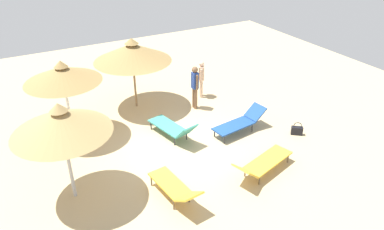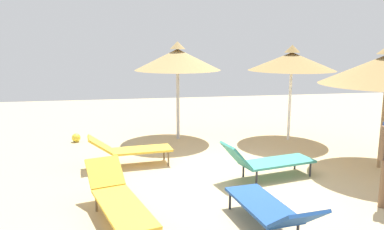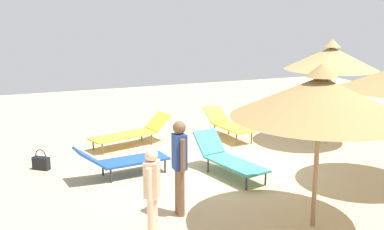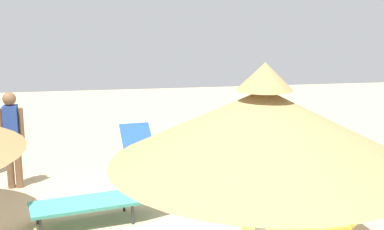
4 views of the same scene
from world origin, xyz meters
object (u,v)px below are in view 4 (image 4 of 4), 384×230
(person_standing_far_right, at_px, (12,134))
(parasol_umbrella_near_left, at_px, (263,127))
(lounge_chair_center, at_px, (269,161))
(lounge_chair_front, at_px, (144,153))
(lounge_chair_far_left, at_px, (103,197))
(lounge_chair_back, at_px, (313,220))
(handbag, at_px, (188,139))

(person_standing_far_right, bearing_deg, parasol_umbrella_near_left, -61.68)
(lounge_chair_center, relative_size, person_standing_far_right, 1.35)
(parasol_umbrella_near_left, height_order, person_standing_far_right, parasol_umbrella_near_left)
(lounge_chair_front, height_order, lounge_chair_far_left, lounge_chair_far_left)
(parasol_umbrella_near_left, height_order, lounge_chair_center, parasol_umbrella_near_left)
(lounge_chair_back, xyz_separation_m, person_standing_far_right, (-4.41, 3.10, 0.59))
(lounge_chair_center, height_order, lounge_chair_far_left, lounge_chair_far_left)
(lounge_chair_back, distance_m, lounge_chair_center, 2.78)
(lounge_chair_front, relative_size, person_standing_far_right, 1.22)
(lounge_chair_far_left, bearing_deg, person_standing_far_right, 132.18)
(parasol_umbrella_near_left, distance_m, person_standing_far_right, 6.35)
(lounge_chair_center, xyz_separation_m, lounge_chair_front, (-2.30, 0.84, 0.02))
(lounge_chair_back, distance_m, person_standing_far_right, 5.42)
(lounge_chair_back, bearing_deg, lounge_chair_far_left, 154.44)
(person_standing_far_right, height_order, handbag, person_standing_far_right)
(lounge_chair_front, relative_size, lounge_chair_far_left, 1.00)
(person_standing_far_right, bearing_deg, lounge_chair_front, 12.27)
(parasol_umbrella_near_left, xyz_separation_m, lounge_chair_front, (-0.58, 5.97, -1.97))
(lounge_chair_back, relative_size, person_standing_far_right, 1.12)
(lounge_chair_front, distance_m, lounge_chair_far_left, 2.38)
(parasol_umbrella_near_left, bearing_deg, lounge_chair_center, 71.55)
(lounge_chair_center, bearing_deg, handbag, 114.92)
(lounge_chair_center, distance_m, lounge_chair_front, 2.45)
(lounge_chair_center, relative_size, lounge_chair_far_left, 1.11)
(lounge_chair_front, bearing_deg, lounge_chair_back, -60.34)
(lounge_chair_front, height_order, handbag, lounge_chair_front)
(handbag, bearing_deg, lounge_chair_back, -80.16)
(person_standing_far_right, distance_m, handbag, 4.20)
(parasol_umbrella_near_left, xyz_separation_m, person_standing_far_right, (-2.94, 5.46, -1.36))
(lounge_chair_front, xyz_separation_m, handbag, (1.14, 1.64, -0.22))
(lounge_chair_far_left, height_order, handbag, lounge_chair_far_left)
(lounge_chair_far_left, relative_size, handbag, 4.34)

